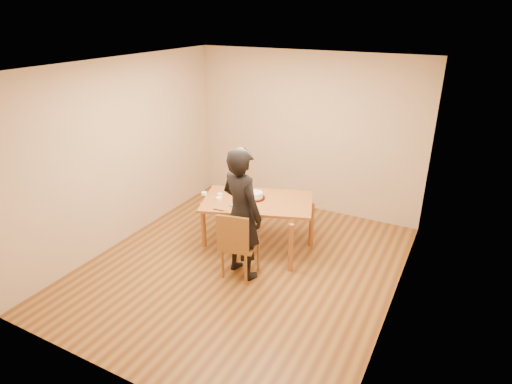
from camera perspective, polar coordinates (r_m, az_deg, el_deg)
The scene contains 16 objects.
room_shell at distance 5.70m, azimuth -0.32°, elevation 3.29°, with size 4.00×4.50×2.70m.
dining_table at distance 6.18m, azimuth 0.22°, elevation -1.29°, with size 1.56×0.93×0.04m, color brown.
dining_chair at distance 5.64m, azimuth -2.09°, elevation -7.08°, with size 0.41×0.41×0.04m, color brown.
cake_plate at distance 6.23m, azimuth -0.09°, elevation -0.78°, with size 0.28×0.28×0.02m, color red.
cake at distance 6.21m, azimuth -0.09°, elevation -0.40°, with size 0.22×0.22×0.07m, color white.
frosting_dome at distance 6.19m, azimuth -0.09°, elevation 0.01°, with size 0.22×0.22×0.03m, color white.
frosting_tub at distance 5.86m, azimuth -1.77°, elevation -2.09°, with size 0.09×0.09×0.08m, color white.
frosting_lid at distance 6.01m, azimuth -3.15°, elevation -1.80°, with size 0.09×0.09×0.01m, color #18469C.
frosting_dollop at distance 6.01m, azimuth -3.16°, elevation -1.69°, with size 0.04×0.04×0.02m, color white.
ramekin_green at distance 6.20m, azimuth -4.97°, elevation -0.88°, with size 0.09×0.09×0.04m, color white.
ramekin_yellow at distance 6.33m, azimuth -4.83°, elevation -0.37°, with size 0.08×0.08×0.04m, color white.
ramekin_multi at distance 6.40m, azimuth -6.92°, elevation -0.19°, with size 0.09×0.09×0.04m, color white.
candy_box_pink at distance 6.74m, azimuth -2.83°, elevation 1.12°, with size 0.12×0.06×0.02m, color #F138B5.
candy_box_green at distance 6.74m, azimuth -2.86°, elevation 1.27°, with size 0.11×0.06×0.02m, color green.
spatula at distance 5.90m, azimuth -5.03°, elevation -2.39°, with size 0.16×0.02×0.01m, color black.
person at distance 5.47m, azimuth -1.92°, elevation -2.91°, with size 0.65×0.42×1.77m, color black.
Camera 1 is at (2.52, -4.39, 3.30)m, focal length 30.00 mm.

